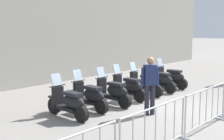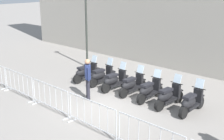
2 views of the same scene
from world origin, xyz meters
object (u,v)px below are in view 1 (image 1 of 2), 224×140
at_px(motorcycle_2, 113,92).
at_px(motorcycle_6, 171,77).
at_px(barrier_segment_1, 155,132).
at_px(motorcycle_4, 145,84).
at_px(barrier_segment_2, 206,109).
at_px(motorcycle_3, 128,87).
at_px(motorcycle_0, 69,103).
at_px(motorcycle_1, 89,96).
at_px(motorcycle_5, 159,80).
at_px(officer_near_row_end, 150,82).

xyz_separation_m(motorcycle_2, motorcycle_6, (3.79, -0.60, 0.00)).
bearing_deg(barrier_segment_1, motorcycle_4, 27.47).
bearing_deg(motorcycle_2, barrier_segment_2, -103.57).
xyz_separation_m(motorcycle_3, motorcycle_4, (0.94, -0.21, 0.00)).
bearing_deg(motorcycle_0, barrier_segment_1, -110.42).
relative_size(motorcycle_6, barrier_segment_2, 0.78).
height_order(motorcycle_1, motorcycle_5, same).
distance_m(motorcycle_3, barrier_segment_1, 4.91).
xyz_separation_m(motorcycle_1, barrier_segment_2, (0.13, -3.56, 0.07)).
xyz_separation_m(motorcycle_2, motorcycle_3, (0.96, -0.07, 0.00)).
xyz_separation_m(motorcycle_3, motorcycle_6, (2.83, -0.53, 0.00)).
xyz_separation_m(motorcycle_0, barrier_segment_1, (-1.18, -3.18, 0.07)).
xyz_separation_m(motorcycle_3, motorcycle_5, (1.87, -0.41, 0.00)).
height_order(motorcycle_1, barrier_segment_2, motorcycle_1).
xyz_separation_m(motorcycle_3, barrier_segment_2, (-1.75, -3.20, 0.07)).
xyz_separation_m(motorcycle_2, barrier_segment_1, (-3.07, -2.86, 0.07)).
xyz_separation_m(motorcycle_4, barrier_segment_1, (-4.97, -2.59, 0.07)).
height_order(motorcycle_4, motorcycle_5, same).
bearing_deg(barrier_segment_2, motorcycle_0, 107.04).
relative_size(motorcycle_2, motorcycle_4, 0.99).
distance_m(motorcycle_5, barrier_segment_1, 6.36).
bearing_deg(motorcycle_4, motorcycle_0, 171.14).
relative_size(motorcycle_4, officer_near_row_end, 0.99).
height_order(motorcycle_3, barrier_segment_2, motorcycle_3).
distance_m(motorcycle_3, barrier_segment_2, 3.65).
height_order(motorcycle_3, officer_near_row_end, officer_near_row_end).
distance_m(motorcycle_1, motorcycle_2, 0.97).
relative_size(motorcycle_0, motorcycle_3, 1.00).
bearing_deg(barrier_segment_1, motorcycle_2, 42.98).
relative_size(motorcycle_0, motorcycle_6, 1.00).
bearing_deg(barrier_segment_2, motorcycle_6, 30.25).
distance_m(barrier_segment_1, officer_near_row_end, 3.08).
bearing_deg(motorcycle_6, motorcycle_1, 169.28).
height_order(motorcycle_6, officer_near_row_end, officer_near_row_end).
bearing_deg(motorcycle_0, officer_near_row_end, -49.73).
distance_m(motorcycle_1, motorcycle_6, 4.79).
bearing_deg(barrier_segment_2, motorcycle_4, 48.07).
xyz_separation_m(motorcycle_1, motorcycle_6, (4.71, -0.89, 0.00)).
height_order(motorcycle_4, motorcycle_6, same).
relative_size(motorcycle_3, motorcycle_6, 1.00).
bearing_deg(officer_near_row_end, motorcycle_2, 76.90).
height_order(motorcycle_6, barrier_segment_2, motorcycle_6).
bearing_deg(barrier_segment_1, barrier_segment_2, -10.19).
xyz_separation_m(motorcycle_0, motorcycle_1, (0.97, -0.03, 0.00)).
bearing_deg(motorcycle_5, motorcycle_0, 170.39).
bearing_deg(motorcycle_3, motorcycle_1, 169.18).
distance_m(barrier_segment_1, barrier_segment_2, 2.32).
xyz_separation_m(motorcycle_5, motorcycle_6, (0.96, -0.12, 0.00)).
bearing_deg(motorcycle_4, motorcycle_1, 168.68).
distance_m(motorcycle_3, motorcycle_5, 1.91).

